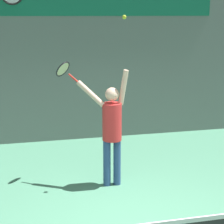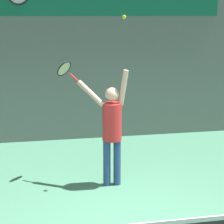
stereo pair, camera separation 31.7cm
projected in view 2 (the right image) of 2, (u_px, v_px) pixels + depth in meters
The scene contains 4 objects.
back_wall at pixel (87, 34), 9.37m from camera, with size 18.00×0.10×5.00m.
tennis_player at pixel (112, 126), 6.98m from camera, with size 0.87×0.53×2.06m.
tennis_racket at pixel (65, 70), 7.12m from camera, with size 0.43×0.43×0.36m.
tennis_ball at pixel (124, 17), 6.48m from camera, with size 0.07×0.07×0.07m.
Camera 2 is at (-1.20, -4.65, 2.97)m, focal length 65.00 mm.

